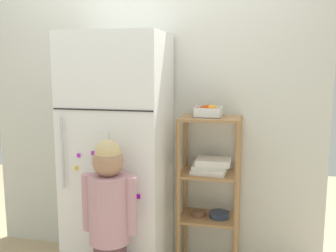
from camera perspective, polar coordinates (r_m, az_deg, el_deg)
name	(u,v)px	position (r m, az deg, el deg)	size (l,w,h in m)	color
kitchen_wall_back	(150,117)	(3.08, -2.62, 1.29)	(2.68, 0.03, 2.26)	silver
refrigerator	(119,157)	(2.86, -7.18, -4.47)	(0.69, 0.63, 1.76)	white
child_standing	(109,208)	(2.50, -8.56, -11.79)	(0.35, 0.26, 1.09)	brown
pantry_shelf_unit	(210,181)	(2.90, 6.14, -7.96)	(0.44, 0.32, 1.17)	#9E7247
fruit_bin	(209,111)	(2.81, 5.94, 2.16)	(0.19, 0.19, 0.09)	white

